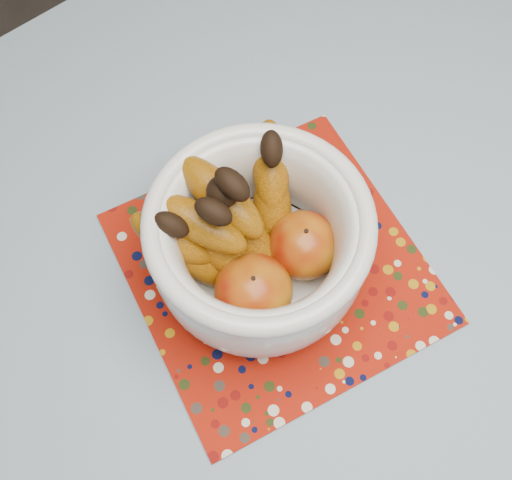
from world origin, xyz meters
The scene contains 4 objects.
table centered at (0.00, 0.00, 0.67)m, with size 1.20×1.20×0.75m.
tablecloth centered at (0.00, 0.00, 0.76)m, with size 1.32×1.32×0.01m, color #6586A8.
placemat centered at (-0.03, 0.10, 0.76)m, with size 0.35×0.35×0.00m, color #9A1508.
fruit_bowl centered at (-0.05, 0.12, 0.85)m, with size 0.29×0.26×0.20m.
Camera 1 is at (-0.23, -0.10, 1.46)m, focal length 42.00 mm.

